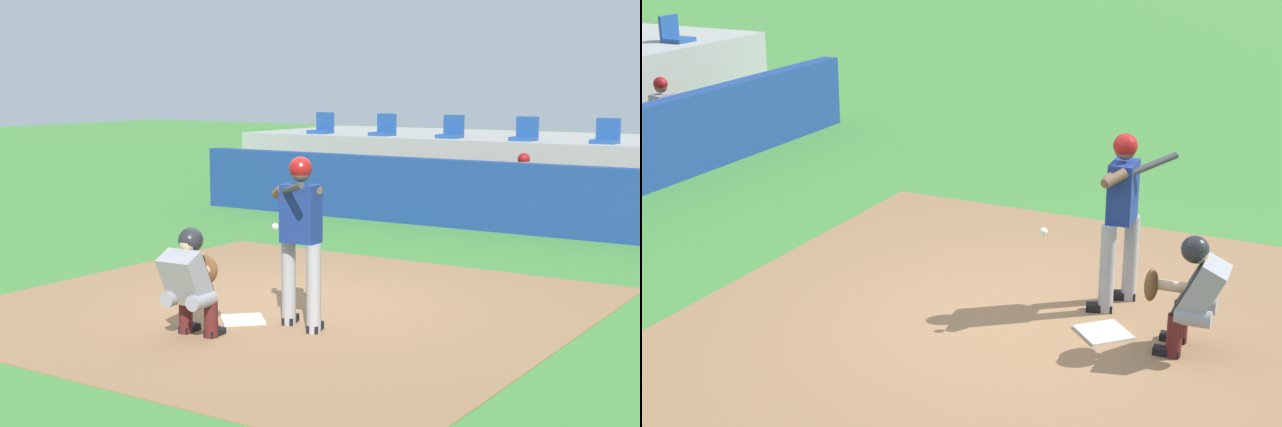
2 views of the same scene
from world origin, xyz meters
TOP-DOWN VIEW (x-y plane):
  - ground_plane at (0.00, 0.00)m, footprint 80.00×80.00m
  - dirt_infield at (0.00, 0.00)m, footprint 6.40×6.40m
  - home_plate at (0.00, -0.80)m, footprint 0.62×0.62m
  - batter_at_plate at (0.69, -0.71)m, footprint 0.74×0.72m
  - catcher_crouched at (-0.02, -1.59)m, footprint 0.50×1.80m
  - dugout_player_1 at (3.19, 7.34)m, footprint 0.49×0.70m
  - stadium_seat_7 at (5.69, 9.38)m, footprint 0.46×0.46m

SIDE VIEW (x-z plane):
  - ground_plane at x=0.00m, z-range 0.00..0.00m
  - dirt_infield at x=0.00m, z-range 0.00..0.01m
  - home_plate at x=0.00m, z-range 0.01..0.04m
  - catcher_crouched at x=-0.02m, z-range 0.05..1.17m
  - dugout_player_1 at x=3.19m, z-range 0.02..1.32m
  - batter_at_plate at x=0.69m, z-range 0.13..1.94m
  - stadium_seat_7 at x=5.69m, z-range 1.29..1.77m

